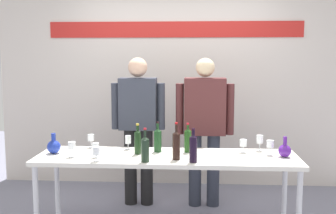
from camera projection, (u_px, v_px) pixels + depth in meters
The scene contains 20 objects.
back_wall at pixel (175, 70), 5.30m from camera, with size 4.60×0.11×3.00m.
display_table at pixel (167, 161), 3.87m from camera, with size 2.46×0.67×0.75m.
decanter_blue_left at pixel (54, 146), 3.93m from camera, with size 0.13×0.13×0.20m.
decanter_blue_right at pixel (285, 150), 3.79m from camera, with size 0.12×0.12×0.19m.
presenter_left at pixel (138, 121), 4.57m from camera, with size 0.60×0.22×1.67m.
presenter_right at pixel (205, 122), 4.53m from camera, with size 0.64×0.22×1.66m.
wine_bottle_0 at pixel (145, 148), 3.61m from camera, with size 0.07×0.07×0.31m.
wine_bottle_1 at pixel (193, 147), 3.60m from camera, with size 0.07×0.07×0.31m.
wine_bottle_2 at pixel (176, 144), 3.69m from camera, with size 0.07×0.07×0.34m.
wine_bottle_3 at pixel (188, 140), 3.98m from camera, with size 0.07×0.07×0.29m.
wine_bottle_4 at pixel (158, 139), 3.99m from camera, with size 0.07×0.07×0.30m.
wine_bottle_5 at pixel (138, 141), 3.90m from camera, with size 0.07×0.07×0.29m.
wine_glass_left_0 at pixel (96, 151), 3.64m from camera, with size 0.07×0.07×0.13m.
wine_glass_left_1 at pixel (128, 140), 4.10m from camera, with size 0.06×0.06×0.14m.
wine_glass_left_2 at pixel (72, 146), 3.78m from camera, with size 0.07×0.07×0.14m.
wine_glass_left_3 at pixel (96, 147), 3.77m from camera, with size 0.06×0.06×0.14m.
wine_glass_left_4 at pixel (91, 138), 4.18m from camera, with size 0.07×0.07×0.14m.
wine_glass_right_0 at pixel (260, 140), 4.04m from camera, with size 0.07×0.07×0.16m.
wine_glass_right_1 at pixel (243, 143), 3.96m from camera, with size 0.07×0.07×0.13m.
wine_glass_right_2 at pixel (270, 144), 3.87m from camera, with size 0.07×0.07×0.14m.
Camera 1 is at (0.25, -3.77, 1.69)m, focal length 43.72 mm.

